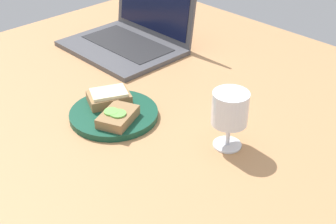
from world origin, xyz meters
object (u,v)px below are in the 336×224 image
at_px(sandwich_with_cheese, 109,97).
at_px(laptop, 132,33).
at_px(wine_glass, 230,110).
at_px(plate, 114,114).
at_px(sandwich_with_cucumber, 118,116).

xyz_separation_m(sandwich_with_cheese, laptop, (-0.24, 0.28, 0.01)).
bearing_deg(laptop, wine_glass, -19.78).
distance_m(sandwich_with_cheese, laptop, 0.37).
height_order(plate, sandwich_with_cheese, sandwich_with_cheese).
bearing_deg(sandwich_with_cucumber, laptop, 135.32).
bearing_deg(sandwich_with_cucumber, sandwich_with_cheese, 154.73).
xyz_separation_m(plate, sandwich_with_cheese, (-0.04, 0.02, 0.02)).
relative_size(sandwich_with_cheese, wine_glass, 0.90).
bearing_deg(wine_glass, sandwich_with_cheese, -164.01).
height_order(sandwich_with_cheese, wine_glass, wine_glass).
height_order(sandwich_with_cucumber, laptop, laptop).
xyz_separation_m(sandwich_with_cheese, wine_glass, (0.30, 0.09, 0.06)).
xyz_separation_m(sandwich_with_cucumber, wine_glass, (0.22, 0.12, 0.06)).
relative_size(sandwich_with_cheese, laptop, 0.35).
relative_size(plate, wine_glass, 1.60).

